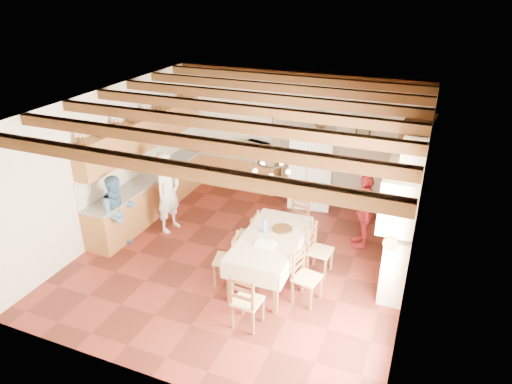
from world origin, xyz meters
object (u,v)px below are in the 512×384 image
chair_end_near (247,300)px  person_man (168,192)px  chair_right_far (320,250)px  person_woman_blue (119,213)px  refrigerator (312,166)px  dining_table (271,241)px  chair_end_far (296,223)px  chair_left_near (226,258)px  person_woman_red (364,211)px  chair_right_near (307,277)px  chair_left_far (246,235)px  microwave (256,149)px  hutch (411,176)px

chair_end_near → person_man: size_ratio=0.55×
chair_right_far → person_woman_blue: 3.96m
refrigerator → dining_table: bearing=-94.8°
chair_right_far → chair_end_far: same height
chair_left_near → person_woman_red: (2.00, 2.14, 0.30)m
person_man → person_woman_red: person_man is taller
dining_table → person_man: (-2.60, 0.86, 0.11)m
chair_end_near → person_woman_blue: 3.43m
dining_table → person_man: bearing=161.7°
chair_left_near → chair_right_near: same height
chair_left_far → chair_end_far: same height
chair_left_near → person_woman_blue: person_woman_blue is taller
chair_left_far → person_man: size_ratio=0.55×
refrigerator → chair_left_far: refrigerator is taller
refrigerator → person_woman_red: refrigerator is taller
chair_end_far → chair_left_near: bearing=-101.4°
person_man → person_woman_red: 4.02m
microwave → chair_left_far: bearing=-57.0°
refrigerator → chair_left_far: size_ratio=2.00×
microwave → person_man: bearing=-95.1°
chair_end_near → chair_right_far: bearing=-106.8°
dining_table → person_man: size_ratio=1.12×
chair_right_near → chair_right_far: bearing=11.6°
refrigerator → chair_end_near: (0.26, -4.45, -0.48)m
hutch → chair_right_far: hutch is taller
hutch → person_woman_red: hutch is taller
microwave → chair_left_near: bearing=-61.2°
person_man → person_woman_blue: 1.12m
refrigerator → chair_end_near: size_ratio=2.00×
chair_right_far → person_man: bearing=88.5°
hutch → chair_left_far: hutch is taller
dining_table → microwave: size_ratio=3.33×
chair_right_near → microwave: (-2.47, 3.85, 0.58)m
chair_end_near → chair_end_far: size_ratio=1.00×
refrigerator → person_woman_blue: (-2.96, -3.30, -0.18)m
hutch → dining_table: size_ratio=1.22×
chair_right_far → chair_end_near: bearing=163.6°
person_woman_blue → person_woman_red: 4.81m
chair_left_far → person_woman_blue: 2.54m
refrigerator → microwave: size_ratio=3.24×
dining_table → chair_end_far: bearing=87.1°
chair_left_far → person_woman_red: size_ratio=0.62×
chair_right_far → refrigerator: bearing=23.9°
hutch → dining_table: bearing=-120.1°
chair_left_near → person_woman_blue: 2.46m
refrigerator → chair_end_far: size_ratio=2.00×
dining_table → chair_left_far: chair_left_far is taller
chair_left_near → chair_left_far: size_ratio=1.00×
chair_left_near → chair_left_far: 0.87m
person_woman_blue → hutch: bearing=-35.7°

